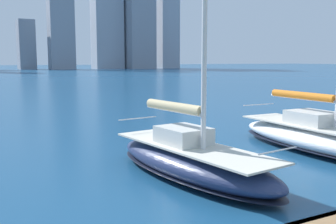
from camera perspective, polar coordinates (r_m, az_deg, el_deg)
The scene contains 2 objects.
sailboat_orange at distance 17.53m, azimuth 21.34°, elevation -3.38°, with size 2.73×8.98×9.90m.
sailboat_tan at distance 12.83m, azimuth 3.37°, elevation -6.68°, with size 3.22×7.69×10.57m.
Camera 1 is at (6.58, 4.03, 3.80)m, focal length 42.00 mm.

